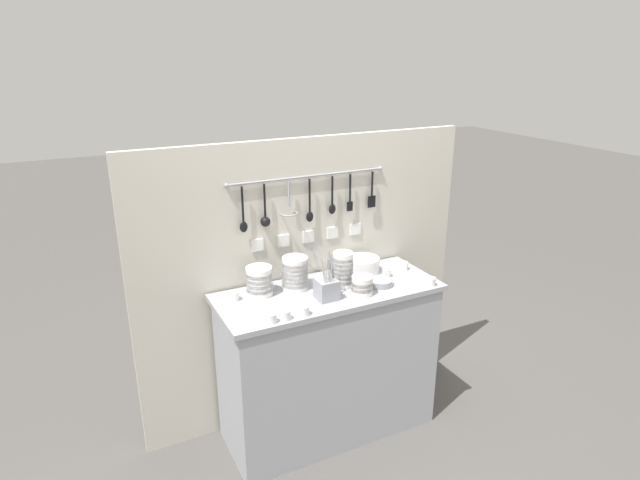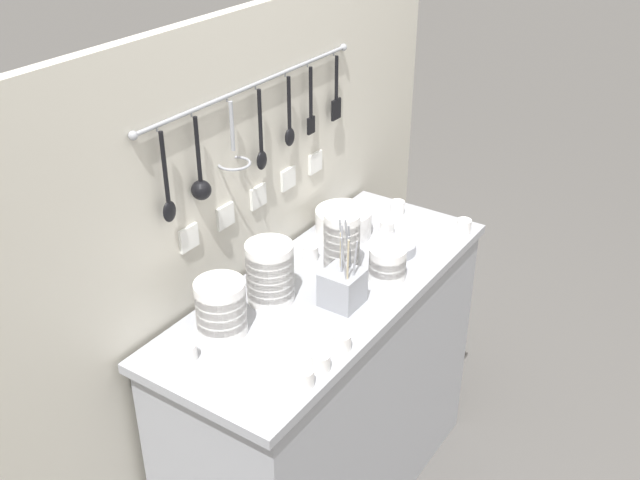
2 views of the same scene
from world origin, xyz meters
name	(u,v)px [view 2 (image 2 of 2)]	position (x,y,z in m)	size (l,w,h in m)	color
counter	(327,399)	(0.00, 0.00, 0.46)	(1.26, 0.50, 0.92)	#9EA0A8
back_wall	(256,272)	(0.00, 0.29, 0.86)	(2.06, 0.11, 1.72)	beige
bowl_stack_short_front	(221,307)	(-0.36, 0.11, 1.00)	(0.14, 0.14, 0.16)	white
bowl_stack_nested_right	(387,263)	(0.13, -0.13, 0.97)	(0.12, 0.12, 0.11)	white
bowl_stack_wide_centre	(270,272)	(-0.16, 0.10, 1.01)	(0.14, 0.14, 0.19)	white
bowl_stack_back_corner	(342,243)	(0.09, 0.01, 1.02)	(0.11, 0.11, 0.20)	white
plate_stack	(343,222)	(0.30, 0.13, 0.96)	(0.19, 0.19, 0.09)	white
steel_mixing_bowl	(395,247)	(0.29, -0.07, 0.94)	(0.14, 0.14, 0.04)	#93969E
cutlery_caddy	(342,286)	(-0.06, -0.09, 0.98)	(0.11, 0.11, 0.27)	#93969E
cup_edge_near	(304,378)	(-0.42, -0.21, 0.94)	(0.05, 0.05, 0.05)	white
cup_back_right	(464,226)	(0.54, -0.21, 0.94)	(0.05, 0.05, 0.05)	white
cup_mid_row	(397,207)	(0.54, 0.05, 0.94)	(0.05, 0.05, 0.05)	white
cup_back_left	(342,342)	(-0.25, -0.21, 0.94)	(0.05, 0.05, 0.05)	white
cup_front_left	(311,252)	(0.10, 0.13, 0.94)	(0.05, 0.05, 0.05)	white
cup_front_right	(321,362)	(-0.35, -0.21, 0.94)	(0.05, 0.05, 0.05)	white
cup_by_caddy	(188,351)	(-0.51, 0.11, 0.94)	(0.05, 0.05, 0.05)	white
cup_beside_plates	(387,227)	(0.39, 0.01, 0.94)	(0.05, 0.05, 0.05)	white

